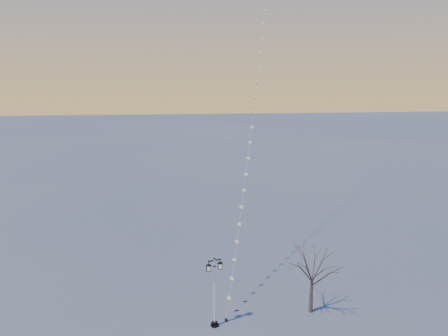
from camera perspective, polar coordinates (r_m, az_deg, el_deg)
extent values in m
cylinder|color=black|center=(28.08, -1.21, -19.55)|extent=(0.48, 0.48, 0.14)
cylinder|color=black|center=(28.02, -1.21, -19.33)|extent=(0.35, 0.35, 0.12)
cylinder|color=white|center=(26.99, -1.23, -15.52)|extent=(0.11, 0.11, 4.06)
cylinder|color=black|center=(26.31, -1.25, -12.51)|extent=(0.17, 0.17, 0.05)
cube|color=black|center=(26.17, -1.25, -11.82)|extent=(0.80, 0.30, 0.05)
sphere|color=black|center=(26.13, -1.25, -11.61)|extent=(0.12, 0.12, 0.12)
pyramid|color=black|center=(26.10, -2.00, -12.21)|extent=(0.38, 0.38, 0.12)
cube|color=beige|center=(26.21, -2.00, -12.75)|extent=(0.22, 0.22, 0.29)
cube|color=black|center=(26.28, -1.99, -13.07)|extent=(0.26, 0.26, 0.03)
pyramid|color=black|center=(26.36, -0.51, -11.95)|extent=(0.38, 0.38, 0.12)
cube|color=beige|center=(26.47, -0.51, -12.48)|extent=(0.22, 0.22, 0.29)
cube|color=black|center=(26.53, -0.51, -12.81)|extent=(0.26, 0.26, 0.03)
cone|color=#4D3C35|center=(29.46, 11.18, -15.76)|extent=(0.27, 0.27, 2.32)
cylinder|color=#34251C|center=(28.53, 0.26, -18.96)|extent=(0.17, 0.17, 0.17)
cylinder|color=black|center=(28.52, 0.26, -18.93)|extent=(0.03, 0.03, 0.22)
cone|color=orange|center=(39.12, 4.77, 18.24)|extent=(0.07, 0.07, 0.24)
cylinder|color=white|center=(28.31, 0.26, -18.20)|extent=(0.01, 0.01, 0.70)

